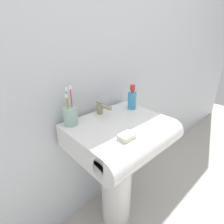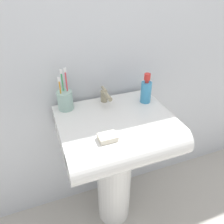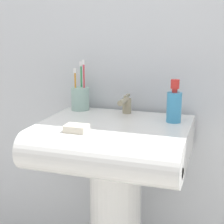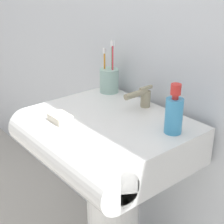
% 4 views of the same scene
% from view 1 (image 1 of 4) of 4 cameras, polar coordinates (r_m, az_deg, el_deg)
% --- Properties ---
extents(ground_plane, '(6.00, 6.00, 0.00)m').
position_cam_1_polar(ground_plane, '(1.51, 1.29, -30.47)').
color(ground_plane, '#ADA89E').
rests_on(ground_plane, ground).
extents(wall_back, '(5.00, 0.05, 2.40)m').
position_cam_1_polar(wall_back, '(1.07, -7.99, 22.27)').
color(wall_back, silver).
rests_on(wall_back, ground).
extents(sink_pedestal, '(0.20, 0.20, 0.64)m').
position_cam_1_polar(sink_pedestal, '(1.26, 1.43, -21.94)').
color(sink_pedestal, white).
rests_on(sink_pedestal, ground).
extents(sink_basin, '(0.55, 0.47, 0.13)m').
position_cam_1_polar(sink_basin, '(0.99, 3.71, -7.62)').
color(sink_basin, white).
rests_on(sink_basin, sink_pedestal).
extents(faucet, '(0.04, 0.13, 0.08)m').
position_cam_1_polar(faucet, '(1.06, -3.61, 1.31)').
color(faucet, tan).
rests_on(faucet, sink_basin).
extents(toothbrush_cup, '(0.08, 0.08, 0.21)m').
position_cam_1_polar(toothbrush_cup, '(0.96, -13.43, -1.17)').
color(toothbrush_cup, '#99BFB2').
rests_on(toothbrush_cup, sink_basin).
extents(soap_bottle, '(0.06, 0.06, 0.16)m').
position_cam_1_polar(soap_bottle, '(1.14, 6.56, 4.14)').
color(soap_bottle, '#3F99CC').
rests_on(soap_bottle, sink_basin).
extents(bar_soap, '(0.08, 0.06, 0.02)m').
position_cam_1_polar(bar_soap, '(0.83, 4.82, -7.97)').
color(bar_soap, silver).
rests_on(bar_soap, sink_basin).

